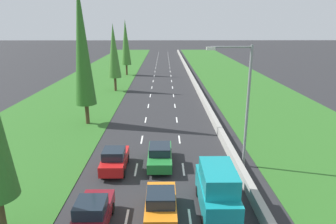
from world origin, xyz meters
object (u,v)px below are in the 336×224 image
poplar_tree_fourth (126,42)px  red_hatchback_left_lane (115,159)px  maroon_hatchback_left_lane (93,214)px  poplar_tree_third (114,51)px  teal_van_right_lane (217,189)px  green_sedan_centre_lane (160,155)px  orange_hatchback_centre_lane (161,204)px  poplar_tree_second (82,44)px  street_light_mast (243,99)px

poplar_tree_fourth → red_hatchback_left_lane: bearing=-84.3°
maroon_hatchback_left_lane → poplar_tree_third: poplar_tree_third is taller
teal_van_right_lane → green_sedan_centre_lane: (-3.30, 5.96, -0.59)m
orange_hatchback_centre_lane → poplar_tree_second: bearing=116.0°
red_hatchback_left_lane → poplar_tree_fourth: (-4.29, 43.37, 5.91)m
red_hatchback_left_lane → poplar_tree_second: bearing=113.2°
maroon_hatchback_left_lane → teal_van_right_lane: teal_van_right_lane is taller
green_sedan_centre_lane → poplar_tree_third: bearing=105.7°
poplar_tree_fourth → street_light_mast: bearing=-72.5°
red_hatchback_left_lane → poplar_tree_second: poplar_tree_second is taller
poplar_tree_second → green_sedan_centre_lane: bearing=-51.7°
green_sedan_centre_lane → poplar_tree_second: 14.84m
red_hatchback_left_lane → poplar_tree_fourth: size_ratio=0.34×
poplar_tree_fourth → green_sedan_centre_lane: bearing=-79.9°
green_sedan_centre_lane → red_hatchback_left_lane: size_ratio=1.15×
poplar_tree_fourth → street_light_mast: poplar_tree_fourth is taller
red_hatchback_left_lane → teal_van_right_lane: bearing=-38.1°
teal_van_right_lane → red_hatchback_left_lane: bearing=141.9°
red_hatchback_left_lane → street_light_mast: bearing=3.2°
maroon_hatchback_left_lane → orange_hatchback_centre_lane: 3.65m
green_sedan_centre_lane → street_light_mast: street_light_mast is taller
green_sedan_centre_lane → poplar_tree_second: poplar_tree_second is taller
teal_van_right_lane → poplar_tree_fourth: poplar_tree_fourth is taller
green_sedan_centre_lane → poplar_tree_third: 28.26m
maroon_hatchback_left_lane → teal_van_right_lane: (6.71, 1.39, 0.56)m
teal_van_right_lane → street_light_mast: bearing=65.0°
poplar_tree_fourth → street_light_mast: size_ratio=1.27×
red_hatchback_left_lane → poplar_tree_third: 28.34m
orange_hatchback_centre_lane → poplar_tree_fourth: (-7.73, 49.10, 5.91)m
poplar_tree_second → red_hatchback_left_lane: bearing=-66.8°
red_hatchback_left_lane → poplar_tree_third: bearing=98.7°
maroon_hatchback_left_lane → poplar_tree_second: (-4.52, 17.37, 7.54)m
poplar_tree_third → street_light_mast: size_ratio=1.17×
orange_hatchback_centre_lane → red_hatchback_left_lane: bearing=121.0°
red_hatchback_left_lane → poplar_tree_fourth: poplar_tree_fourth is taller
orange_hatchback_centre_lane → red_hatchback_left_lane: 6.68m
poplar_tree_second → poplar_tree_fourth: bearing=89.4°
green_sedan_centre_lane → poplar_tree_second: bearing=128.3°
maroon_hatchback_left_lane → poplar_tree_third: bearing=96.9°
teal_van_right_lane → orange_hatchback_centre_lane: bearing=-170.0°
green_sedan_centre_lane → poplar_tree_second: size_ratio=0.31×
green_sedan_centre_lane → maroon_hatchback_left_lane: bearing=-114.9°
maroon_hatchback_left_lane → red_hatchback_left_lane: 6.56m
maroon_hatchback_left_lane → green_sedan_centre_lane: (3.41, 7.35, -0.02)m
maroon_hatchback_left_lane → street_light_mast: street_light_mast is taller
poplar_tree_third → poplar_tree_fourth: (-0.08, 15.89, 0.43)m
teal_van_right_lane → poplar_tree_fourth: size_ratio=0.43×
red_hatchback_left_lane → orange_hatchback_centre_lane: bearing=-59.0°
green_sedan_centre_lane → street_light_mast: size_ratio=0.50×
orange_hatchback_centre_lane → poplar_tree_fourth: 50.06m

